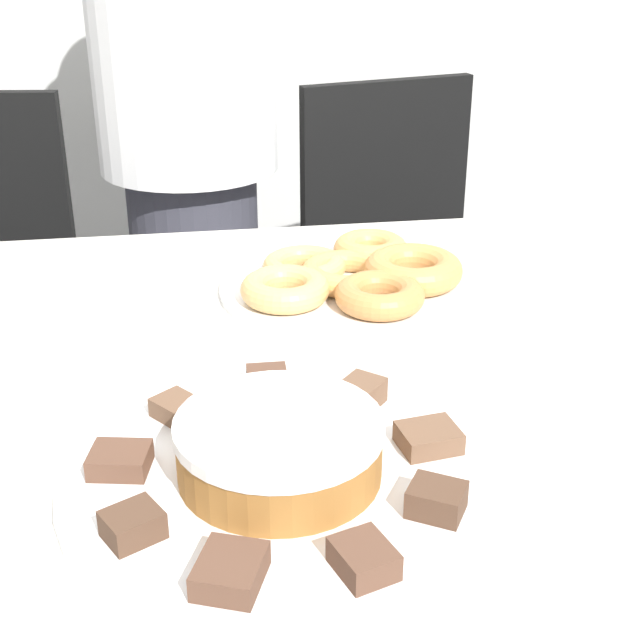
# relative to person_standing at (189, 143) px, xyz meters

# --- Properties ---
(table) EXTENTS (1.58, 0.97, 0.77)m
(table) POSITION_rel_person_standing_xyz_m (0.11, -0.85, -0.14)
(table) COLOR silver
(table) RESTS_ON ground_plane
(person_standing) EXTENTS (0.35, 0.35, 1.57)m
(person_standing) POSITION_rel_person_standing_xyz_m (0.00, 0.00, 0.00)
(person_standing) COLOR #383842
(person_standing) RESTS_ON ground_plane
(office_chair_right) EXTENTS (0.53, 0.53, 0.91)m
(office_chair_right) POSITION_rel_person_standing_xyz_m (0.46, 0.00, -0.39)
(office_chair_right) COLOR black
(office_chair_right) RESTS_ON ground_plane
(plate_cake) EXTENTS (0.40, 0.40, 0.01)m
(plate_cake) POSITION_rel_person_standing_xyz_m (0.06, -1.06, -0.05)
(plate_cake) COLOR white
(plate_cake) RESTS_ON table
(plate_donuts) EXTENTS (0.35, 0.35, 0.01)m
(plate_donuts) POSITION_rel_person_standing_xyz_m (0.20, -0.63, -0.05)
(plate_donuts) COLOR white
(plate_donuts) RESTS_ON table
(frosted_cake) EXTENTS (0.19, 0.19, 0.06)m
(frosted_cake) POSITION_rel_person_standing_xyz_m (0.06, -1.06, -0.02)
(frosted_cake) COLOR #9E662D
(frosted_cake) RESTS_ON plate_cake
(lamington_0) EXTENTS (0.06, 0.06, 0.03)m
(lamington_0) POSITION_rel_person_standing_xyz_m (0.18, -1.14, -0.03)
(lamington_0) COLOR #513828
(lamington_0) RESTS_ON plate_cake
(lamington_1) EXTENTS (0.06, 0.05, 0.02)m
(lamington_1) POSITION_rel_person_standing_xyz_m (0.20, -1.04, -0.04)
(lamington_1) COLOR brown
(lamington_1) RESTS_ON plate_cake
(lamington_2) EXTENTS (0.06, 0.06, 0.03)m
(lamington_2) POSITION_rel_person_standing_xyz_m (0.16, -0.95, -0.03)
(lamington_2) COLOR brown
(lamington_2) RESTS_ON plate_cake
(lamington_3) EXTENTS (0.04, 0.05, 0.03)m
(lamington_3) POSITION_rel_person_standing_xyz_m (0.06, -0.92, -0.03)
(lamington_3) COLOR brown
(lamington_3) RESTS_ON plate_cake
(lamington_4) EXTENTS (0.06, 0.06, 0.02)m
(lamington_4) POSITION_rel_person_standing_xyz_m (-0.03, -0.95, -0.04)
(lamington_4) COLOR brown
(lamington_4) RESTS_ON plate_cake
(lamington_5) EXTENTS (0.06, 0.05, 0.02)m
(lamington_5) POSITION_rel_person_standing_xyz_m (-0.08, -1.03, -0.04)
(lamington_5) COLOR brown
(lamington_5) RESTS_ON plate_cake
(lamington_6) EXTENTS (0.06, 0.05, 0.02)m
(lamington_6) POSITION_rel_person_standing_xyz_m (-0.07, -1.13, -0.03)
(lamington_6) COLOR #513828
(lamington_6) RESTS_ON plate_cake
(lamington_7) EXTENTS (0.07, 0.07, 0.02)m
(lamington_7) POSITION_rel_person_standing_xyz_m (0.01, -1.20, -0.04)
(lamington_7) COLOR brown
(lamington_7) RESTS_ON plate_cake
(lamington_8) EXTENTS (0.05, 0.06, 0.02)m
(lamington_8) POSITION_rel_person_standing_xyz_m (0.11, -1.20, -0.04)
(lamington_8) COLOR brown
(lamington_8) RESTS_ON plate_cake
(donut_0) EXTENTS (0.13, 0.13, 0.03)m
(donut_0) POSITION_rel_person_standing_xyz_m (0.20, -0.63, -0.03)
(donut_0) COLOR tan
(donut_0) RESTS_ON plate_donuts
(donut_1) EXTENTS (0.12, 0.12, 0.03)m
(donut_1) POSITION_rel_person_standing_xyz_m (0.11, -0.68, -0.03)
(donut_1) COLOR #E5AD66
(donut_1) RESTS_ON plate_donuts
(donut_2) EXTENTS (0.12, 0.12, 0.03)m
(donut_2) POSITION_rel_person_standing_xyz_m (0.23, -0.72, -0.03)
(donut_2) COLOR #C68447
(donut_2) RESTS_ON plate_donuts
(donut_3) EXTENTS (0.13, 0.13, 0.04)m
(donut_3) POSITION_rel_person_standing_xyz_m (0.29, -0.65, -0.03)
(donut_3) COLOR #D18E4C
(donut_3) RESTS_ON plate_donuts
(donut_4) EXTENTS (0.11, 0.11, 0.04)m
(donut_4) POSITION_rel_person_standing_xyz_m (0.25, -0.56, -0.03)
(donut_4) COLOR tan
(donut_4) RESTS_ON plate_donuts
(donut_5) EXTENTS (0.12, 0.12, 0.03)m
(donut_5) POSITION_rel_person_standing_xyz_m (0.15, -0.60, -0.03)
(donut_5) COLOR #E5AD66
(donut_5) RESTS_ON plate_donuts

